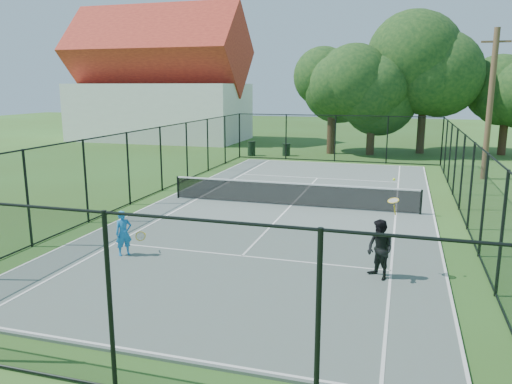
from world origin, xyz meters
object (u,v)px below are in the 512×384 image
(tennis_net, at_px, (291,193))
(trash_bin_right, at_px, (286,150))
(player_black, at_px, (380,249))
(utility_pole, at_px, (490,104))
(trash_bin_left, at_px, (251,148))
(player_blue, at_px, (124,233))

(tennis_net, distance_m, trash_bin_right, 15.20)
(trash_bin_right, bearing_deg, player_black, -71.10)
(utility_pole, bearing_deg, trash_bin_left, 160.46)
(tennis_net, relative_size, utility_pole, 1.31)
(trash_bin_right, distance_m, player_black, 23.00)
(tennis_net, bearing_deg, utility_pole, 47.03)
(utility_pole, height_order, player_black, utility_pole)
(tennis_net, height_order, trash_bin_right, tennis_net)
(trash_bin_left, bearing_deg, trash_bin_right, 15.54)
(player_blue, relative_size, player_black, 0.52)
(tennis_net, distance_m, trash_bin_left, 15.32)
(player_blue, bearing_deg, trash_bin_right, 90.93)
(trash_bin_right, xyz_separation_m, player_blue, (0.36, -22.00, 0.27))
(trash_bin_right, relative_size, utility_pole, 0.11)
(trash_bin_left, xyz_separation_m, utility_pole, (14.37, -5.10, 3.39))
(utility_pole, bearing_deg, trash_bin_right, 154.40)
(utility_pole, height_order, player_blue, utility_pole)
(tennis_net, xyz_separation_m, trash_bin_left, (-5.98, 14.10, -0.06))
(player_blue, xyz_separation_m, player_black, (7.09, 0.25, 0.12))
(trash_bin_right, relative_size, player_black, 0.34)
(tennis_net, relative_size, trash_bin_left, 9.92)
(tennis_net, height_order, player_black, player_black)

